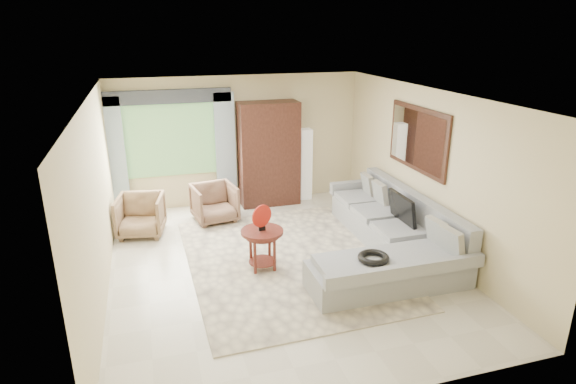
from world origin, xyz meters
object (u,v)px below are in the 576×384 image
object	(u,v)px
potted_plant	(141,210)
armoire	(269,154)
armchair_left	(141,215)
sectional_sofa	(389,239)
coffee_table	(262,249)
armchair_right	(215,203)
floor_lamp	(305,164)
tv_screen	(402,209)

from	to	relation	value
potted_plant	armoire	distance (m)	2.70
armchair_left	armoire	bearing A→B (deg)	30.42
sectional_sofa	armoire	distance (m)	3.24
sectional_sofa	coffee_table	world-z (taller)	sectional_sofa
coffee_table	armchair_right	world-z (taller)	armchair_right
armchair_right	floor_lamp	bearing A→B (deg)	9.94
sectional_sofa	tv_screen	world-z (taller)	tv_screen
tv_screen	armoire	distance (m)	3.17
tv_screen	coffee_table	distance (m)	2.36
armchair_left	armchair_right	bearing A→B (deg)	21.73
armchair_right	floor_lamp	size ratio (longest dim) A/B	0.52
tv_screen	coffee_table	world-z (taller)	tv_screen
sectional_sofa	armchair_right	size ratio (longest dim) A/B	4.44
armchair_left	potted_plant	size ratio (longest dim) A/B	1.65
coffee_table	armchair_left	bearing A→B (deg)	133.17
coffee_table	armoire	xyz separation A→B (m)	(0.82, 2.78, 0.72)
armchair_left	floor_lamp	bearing A→B (deg)	26.92
armchair_left	tv_screen	bearing A→B (deg)	-13.77
potted_plant	sectional_sofa	bearing A→B (deg)	-34.14
tv_screen	coffee_table	size ratio (longest dim) A/B	1.16
tv_screen	armchair_right	bearing A→B (deg)	142.36
armoire	armchair_right	bearing A→B (deg)	-151.76
armchair_right	potted_plant	size ratio (longest dim) A/B	1.63
floor_lamp	coffee_table	bearing A→B (deg)	-119.76
armchair_right	armchair_left	bearing A→B (deg)	-178.51
sectional_sofa	potted_plant	xyz separation A→B (m)	(-3.79, 2.57, -0.04)
sectional_sofa	floor_lamp	bearing A→B (deg)	98.33
armchair_right	floor_lamp	world-z (taller)	floor_lamp
armchair_left	armchair_right	xyz separation A→B (m)	(1.33, 0.26, -0.01)
tv_screen	floor_lamp	bearing A→B (deg)	103.90
sectional_sofa	coffee_table	xyz separation A→B (m)	(-2.06, 0.12, 0.05)
armoire	floor_lamp	xyz separation A→B (m)	(0.80, 0.06, -0.30)
tv_screen	floor_lamp	distance (m)	2.91
potted_plant	coffee_table	bearing A→B (deg)	-54.74
armchair_left	armoire	distance (m)	2.81
coffee_table	potted_plant	distance (m)	3.01
sectional_sofa	armchair_right	xyz separation A→B (m)	(-2.46, 2.24, 0.07)
coffee_table	armchair_right	size ratio (longest dim) A/B	0.82
armchair_left	floor_lamp	size ratio (longest dim) A/B	0.53
sectional_sofa	armchair_right	world-z (taller)	sectional_sofa
tv_screen	armoire	xyz separation A→B (m)	(-1.50, 2.77, 0.33)
coffee_table	potted_plant	size ratio (longest dim) A/B	1.33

